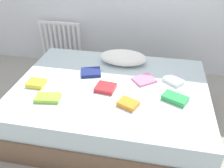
% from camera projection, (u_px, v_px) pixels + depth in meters
% --- Properties ---
extents(ground_plane, '(8.00, 8.00, 0.00)m').
position_uv_depth(ground_plane, '(111.00, 121.00, 2.74)').
color(ground_plane, '#9E998E').
extents(bed, '(2.00, 1.50, 0.50)m').
position_uv_depth(bed, '(111.00, 104.00, 2.60)').
color(bed, brown).
rests_on(bed, ground).
extents(radiator, '(0.64, 0.04, 0.56)m').
position_uv_depth(radiator, '(61.00, 40.00, 3.66)').
color(radiator, white).
rests_on(radiator, ground).
extents(pillow, '(0.56, 0.33, 0.15)m').
position_uv_depth(pillow, '(123.00, 58.00, 2.82)').
color(pillow, white).
rests_on(pillow, bed).
extents(textbook_yellow, '(0.17, 0.14, 0.05)m').
position_uv_depth(textbook_yellow, '(36.00, 83.00, 2.45)').
color(textbook_yellow, yellow).
rests_on(textbook_yellow, bed).
extents(textbook_white, '(0.23, 0.22, 0.04)m').
position_uv_depth(textbook_white, '(173.00, 81.00, 2.49)').
color(textbook_white, white).
rests_on(textbook_white, bed).
extents(textbook_orange, '(0.21, 0.19, 0.05)m').
position_uv_depth(textbook_orange, '(128.00, 104.00, 2.17)').
color(textbook_orange, orange).
rests_on(textbook_orange, bed).
extents(textbook_red, '(0.21, 0.19, 0.04)m').
position_uv_depth(textbook_red, '(105.00, 88.00, 2.38)').
color(textbook_red, red).
rests_on(textbook_red, bed).
extents(textbook_lime, '(0.25, 0.17, 0.04)m').
position_uv_depth(textbook_lime, '(48.00, 98.00, 2.25)').
color(textbook_lime, '#8CC638').
rests_on(textbook_lime, bed).
extents(textbook_navy, '(0.26, 0.24, 0.04)m').
position_uv_depth(textbook_navy, '(91.00, 72.00, 2.64)').
color(textbook_navy, navy).
rests_on(textbook_navy, bed).
extents(textbook_green, '(0.26, 0.22, 0.05)m').
position_uv_depth(textbook_green, '(175.00, 98.00, 2.23)').
color(textbook_green, green).
rests_on(textbook_green, bed).
extents(textbook_pink, '(0.28, 0.27, 0.02)m').
position_uv_depth(textbook_pink, '(144.00, 80.00, 2.52)').
color(textbook_pink, pink).
rests_on(textbook_pink, bed).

